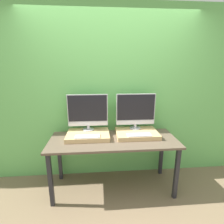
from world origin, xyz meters
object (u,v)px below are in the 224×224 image
at_px(keyboard_left, 88,136).
at_px(keyboard_right, 139,135).
at_px(monitor_right, 136,110).
at_px(monitor_left, 88,111).

relative_size(keyboard_left, keyboard_right, 1.00).
xyz_separation_m(keyboard_left, monitor_right, (0.69, 0.27, 0.27)).
xyz_separation_m(monitor_left, keyboard_right, (0.69, -0.27, -0.27)).
height_order(monitor_left, monitor_right, same).
relative_size(monitor_left, keyboard_left, 1.74).
bearing_deg(keyboard_left, monitor_right, 20.96).
xyz_separation_m(monitor_right, keyboard_right, (0.00, -0.27, -0.27)).
bearing_deg(keyboard_left, keyboard_right, 0.00).
distance_m(keyboard_left, monitor_right, 0.79).
bearing_deg(monitor_left, keyboard_right, -20.96).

